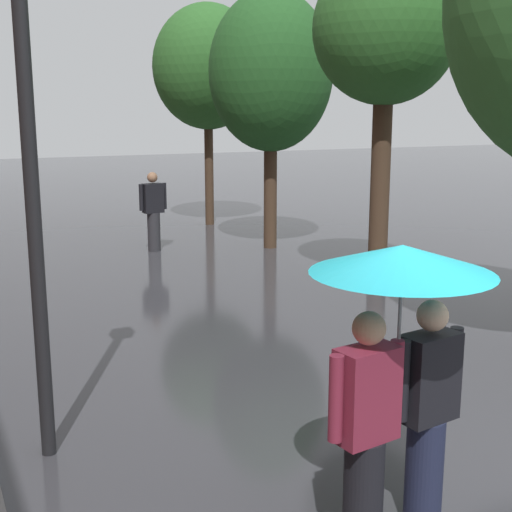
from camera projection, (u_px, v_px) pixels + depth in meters
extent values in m
cylinder|color=#473323|center=(380.00, 190.00, 11.03)|extent=(0.31, 0.31, 3.19)
ellipsoid|color=#2D6628|center=(386.00, 28.00, 10.53)|extent=(2.22, 2.22, 2.28)
cylinder|color=#473323|center=(270.00, 191.00, 14.41)|extent=(0.27, 0.27, 2.39)
ellipsoid|color=#235623|center=(271.00, 72.00, 13.92)|extent=(2.50, 2.50, 3.17)
cylinder|color=#473323|center=(209.00, 170.00, 17.33)|extent=(0.22, 0.22, 2.73)
ellipsoid|color=#2D6628|center=(208.00, 67.00, 16.82)|extent=(2.66, 2.66, 2.98)
cylinder|color=black|center=(363.00, 497.00, 4.48)|extent=(0.26, 0.26, 0.81)
cube|color=maroon|center=(367.00, 394.00, 4.34)|extent=(0.43, 0.27, 0.61)
sphere|color=tan|center=(369.00, 328.00, 4.25)|extent=(0.21, 0.21, 0.21)
cylinder|color=maroon|center=(336.00, 399.00, 4.19)|extent=(0.09, 0.09, 0.55)
cylinder|color=maroon|center=(396.00, 381.00, 4.47)|extent=(0.09, 0.09, 0.55)
cylinder|color=#1E233D|center=(424.00, 473.00, 4.79)|extent=(0.26, 0.26, 0.80)
cube|color=black|center=(429.00, 377.00, 4.64)|extent=(0.43, 0.27, 0.60)
sphere|color=beige|center=(433.00, 316.00, 4.55)|extent=(0.21, 0.21, 0.21)
cylinder|color=black|center=(402.00, 381.00, 4.50)|extent=(0.09, 0.09, 0.54)
cylinder|color=black|center=(455.00, 365.00, 4.77)|extent=(0.09, 0.09, 0.54)
cylinder|color=#9E9EA3|center=(398.00, 351.00, 4.46)|extent=(0.02, 0.02, 1.07)
cone|color=#1EB2C6|center=(402.00, 259.00, 4.33)|extent=(1.17, 1.17, 0.18)
cylinder|color=black|center=(33.00, 209.00, 5.47)|extent=(0.12, 0.12, 4.16)
cylinder|color=#2D2D33|center=(154.00, 232.00, 14.23)|extent=(0.26, 0.26, 0.79)
cube|color=black|center=(153.00, 198.00, 14.09)|extent=(0.42, 0.26, 0.59)
sphere|color=#9E7051|center=(152.00, 177.00, 14.00)|extent=(0.21, 0.21, 0.21)
cylinder|color=black|center=(141.00, 197.00, 13.95)|extent=(0.09, 0.09, 0.53)
cylinder|color=black|center=(164.00, 196.00, 14.21)|extent=(0.09, 0.09, 0.53)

